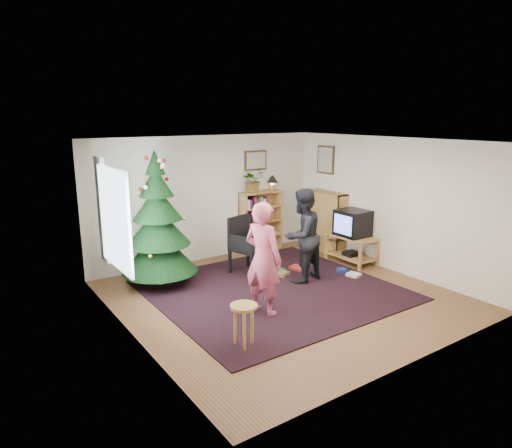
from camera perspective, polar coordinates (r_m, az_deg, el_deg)
floor at (r=7.56m, az=3.40°, el=-8.98°), size 5.00×5.00×0.00m
ceiling at (r=7.00m, az=3.69°, el=10.31°), size 5.00×5.00×0.00m
wall_back at (r=9.23m, az=-6.04°, el=3.21°), size 5.00×0.02×2.50m
wall_front at (r=5.50m, az=19.81°, el=-4.63°), size 5.00×0.02×2.50m
wall_left at (r=6.02m, az=-15.63°, el=-2.79°), size 0.02×5.00×2.50m
wall_right at (r=8.90m, az=16.35°, el=2.35°), size 0.02×5.00×2.50m
rug at (r=7.78m, az=2.04°, el=-8.22°), size 3.80×3.60×0.02m
window_pane at (r=6.52m, az=-17.25°, el=0.61°), size 0.04×1.20×1.40m
curtain at (r=7.19m, az=-18.63°, el=1.67°), size 0.06×0.35×1.60m
picture_back at (r=9.71m, az=-0.05°, el=7.96°), size 0.55×0.03×0.42m
picture_right at (r=9.97m, az=8.70°, el=7.95°), size 0.03×0.50×0.60m
christmas_tree at (r=7.91m, az=-12.12°, el=-0.78°), size 1.29×1.29×2.34m
bookshelf_back at (r=9.83m, az=0.62°, el=0.43°), size 0.95×0.30×1.30m
bookshelf_right at (r=9.91m, az=8.82°, el=0.37°), size 0.30×0.95×1.30m
tv_stand at (r=9.32m, az=11.85°, el=-2.73°), size 0.54×0.97×0.55m
crt_tv at (r=9.20m, az=11.98°, el=0.13°), size 0.55×0.59×0.52m
armchair at (r=8.49m, az=-1.23°, el=-2.28°), size 0.73×0.74×1.07m
stool at (r=5.83m, az=-1.53°, el=-11.24°), size 0.34×0.34×0.57m
person_standing at (r=6.65m, az=0.89°, el=-4.36°), size 0.58×0.71×1.70m
person_by_chair at (r=7.97m, az=5.78°, el=-1.49°), size 0.91×0.77×1.67m
potted_plant at (r=9.56m, az=-0.36°, el=5.53°), size 0.53×0.48×0.53m
table_lamp at (r=9.85m, az=2.07°, el=5.55°), size 0.25×0.25×0.34m
floor_clutter at (r=8.62m, az=6.02°, el=-5.87°), size 1.82×1.33×0.08m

